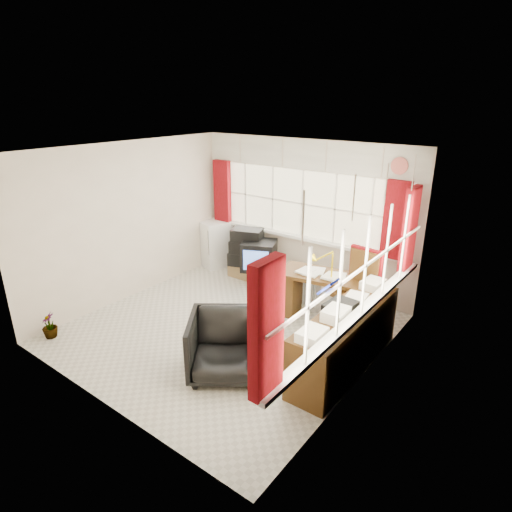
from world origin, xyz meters
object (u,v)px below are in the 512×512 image
at_px(task_chair, 360,288).
at_px(credenza, 346,338).
at_px(crt_tv, 259,256).
at_px(office_chair, 224,346).
at_px(tv_bench, 266,274).
at_px(desk_lamp, 332,260).
at_px(desk, 320,293).
at_px(radiator, 307,293).
at_px(mini_fridge, 215,243).

xyz_separation_m(task_chair, credenza, (0.27, -0.96, -0.24)).
height_order(task_chair, crt_tv, task_chair).
height_order(task_chair, credenza, task_chair).
height_order(office_chair, tv_bench, office_chair).
height_order(desk_lamp, task_chair, task_chair).
bearing_deg(desk, radiator, 154.07).
bearing_deg(radiator, task_chair, -6.61).
xyz_separation_m(desk, radiator, (-0.29, 0.14, -0.14)).
bearing_deg(radiator, crt_tv, 164.29).
height_order(desk_lamp, mini_fridge, desk_lamp).
xyz_separation_m(credenza, tv_bench, (-2.28, 1.52, -0.27)).
height_order(radiator, credenza, credenza).
bearing_deg(desk, tv_bench, 156.94).
bearing_deg(office_chair, mini_fridge, 97.74).
bearing_deg(crt_tv, desk, -17.84).
bearing_deg(desk, credenza, -46.84).
height_order(task_chair, office_chair, task_chair).
height_order(credenza, mini_fridge, mini_fridge).
xyz_separation_m(radiator, crt_tv, (-1.19, 0.34, 0.26)).
height_order(desk, mini_fridge, mini_fridge).
distance_m(desk_lamp, credenza, 1.20).
xyz_separation_m(task_chair, radiator, (-0.88, 0.10, -0.38)).
height_order(tv_bench, crt_tv, crt_tv).
distance_m(desk, radiator, 0.36).
xyz_separation_m(credenza, mini_fridge, (-3.53, 1.56, 0.05)).
distance_m(desk, credenza, 1.25).
bearing_deg(task_chair, crt_tv, 168.08).
bearing_deg(task_chair, desk, -175.98).
xyz_separation_m(radiator, tv_bench, (-1.13, 0.46, -0.12)).
distance_m(desk_lamp, radiator, 0.95).
bearing_deg(credenza, tv_bench, 146.30).
bearing_deg(office_chair, credenza, 7.09).
height_order(tv_bench, mini_fridge, mini_fridge).
bearing_deg(credenza, desk, 133.16).
xyz_separation_m(desk, credenza, (0.86, -0.92, 0.00)).
bearing_deg(desk, office_chair, -96.33).
distance_m(desk, office_chair, 1.93).
xyz_separation_m(tv_bench, crt_tv, (-0.07, -0.13, 0.38)).
relative_size(desk_lamp, radiator, 0.71).
relative_size(desk, tv_bench, 0.93).
bearing_deg(desk_lamp, credenza, -51.53).
bearing_deg(desk_lamp, crt_tv, 161.02).
distance_m(radiator, tv_bench, 1.22).
bearing_deg(desk, task_chair, 4.02).
bearing_deg(desk_lamp, mini_fridge, 165.44).
xyz_separation_m(desk, tv_bench, (-1.42, 0.60, -0.27)).
height_order(radiator, tv_bench, radiator).
bearing_deg(office_chair, radiator, 56.19).
relative_size(desk_lamp, office_chair, 0.52).
relative_size(tv_bench, crt_tv, 1.91).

